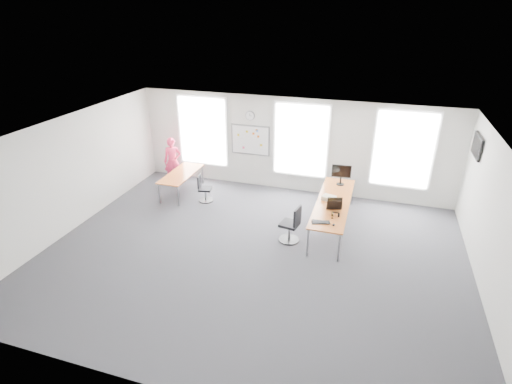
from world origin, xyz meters
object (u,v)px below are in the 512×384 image
(chair_right, at_px, (292,226))
(keyboard, at_px, (321,222))
(desk_right, at_px, (333,203))
(desk_left, at_px, (181,175))
(headphones, at_px, (335,214))
(person, at_px, (173,161))
(monitor, at_px, (341,173))
(chair_left, at_px, (204,190))

(chair_right, xyz_separation_m, keyboard, (0.75, -0.23, 0.36))
(desk_right, distance_m, desk_left, 4.92)
(keyboard, bearing_deg, headphones, 38.38)
(person, bearing_deg, desk_right, -36.32)
(person, relative_size, headphones, 7.93)
(chair_right, xyz_separation_m, monitor, (0.93, 2.15, 0.72))
(desk_right, relative_size, keyboard, 7.35)
(person, distance_m, headphones, 6.02)
(desk_right, xyz_separation_m, chair_right, (-0.89, -1.00, -0.30))
(desk_right, relative_size, monitor, 5.31)
(monitor, bearing_deg, chair_left, -175.01)
(chair_right, height_order, headphones, chair_right)
(person, bearing_deg, chair_left, -53.57)
(chair_left, bearing_deg, desk_right, -107.67)
(desk_left, distance_m, monitor, 4.95)
(chair_left, bearing_deg, chair_right, -126.41)
(desk_left, distance_m, chair_right, 4.35)
(desk_right, height_order, chair_left, chair_left)
(keyboard, bearing_deg, person, 136.61)
(desk_left, relative_size, headphones, 9.37)
(keyboard, bearing_deg, monitor, 68.25)
(chair_left, distance_m, headphones, 4.34)
(person, height_order, monitor, person)
(desk_left, xyz_separation_m, person, (-0.61, 0.61, 0.17))
(desk_left, bearing_deg, monitor, 4.43)
(person, relative_size, monitor, 2.63)
(chair_left, xyz_separation_m, headphones, (4.12, -1.27, 0.47))
(headphones, xyz_separation_m, monitor, (-0.10, 1.96, 0.31))
(person, relative_size, keyboard, 3.63)
(keyboard, distance_m, monitor, 2.41)
(person, distance_m, monitor, 5.53)
(person, bearing_deg, chair_right, -49.63)
(chair_right, distance_m, headphones, 1.13)
(chair_left, height_order, keyboard, chair_left)
(desk_left, xyz_separation_m, headphones, (5.01, -1.58, 0.21))
(chair_left, distance_m, monitor, 4.15)
(chair_right, relative_size, chair_left, 1.19)
(chair_left, bearing_deg, headphones, -118.15)
(keyboard, height_order, monitor, monitor)
(desk_right, relative_size, headphones, 16.04)
(desk_right, height_order, person, person)
(headphones, relative_size, monitor, 0.33)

